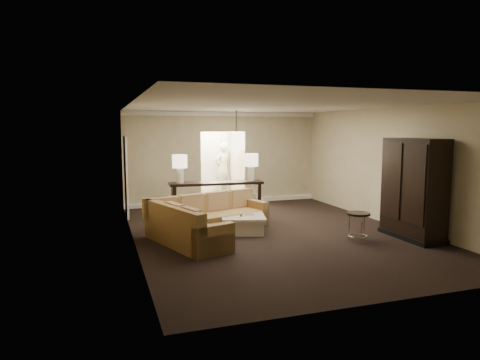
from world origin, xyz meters
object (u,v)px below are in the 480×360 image
object	(u,v)px
sectional_sofa	(204,221)
console_table	(216,196)
coffee_table	(243,223)
person	(223,166)
drink_table	(358,221)
armoire	(413,191)

from	to	relation	value
sectional_sofa	console_table	size ratio (longest dim) A/B	1.20
coffee_table	person	world-z (taller)	person
console_table	person	size ratio (longest dim) A/B	1.22
coffee_table	console_table	world-z (taller)	console_table
drink_table	console_table	bearing A→B (deg)	124.03
console_table	drink_table	bearing A→B (deg)	-52.17
person	armoire	bearing A→B (deg)	91.05
drink_table	person	xyz separation A→B (m)	(-0.93, 6.78, 0.58)
armoire	person	size ratio (longest dim) A/B	1.05
console_table	armoire	distance (m)	4.76
sectional_sofa	drink_table	xyz separation A→B (m)	(2.90, -1.39, 0.09)
coffee_table	console_table	size ratio (longest dim) A/B	0.48
coffee_table	person	size ratio (longest dim) A/B	0.58
sectional_sofa	coffee_table	bearing A→B (deg)	-14.69
sectional_sofa	armoire	size ratio (longest dim) A/B	1.40
coffee_table	console_table	distance (m)	1.77
coffee_table	drink_table	distance (m)	2.48
console_table	drink_table	size ratio (longest dim) A/B	4.14
console_table	armoire	bearing A→B (deg)	-41.05
console_table	person	xyz separation A→B (m)	(1.22, 3.60, 0.45)
sectional_sofa	console_table	distance (m)	1.96
console_table	armoire	xyz separation A→B (m)	(3.36, -3.34, 0.45)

